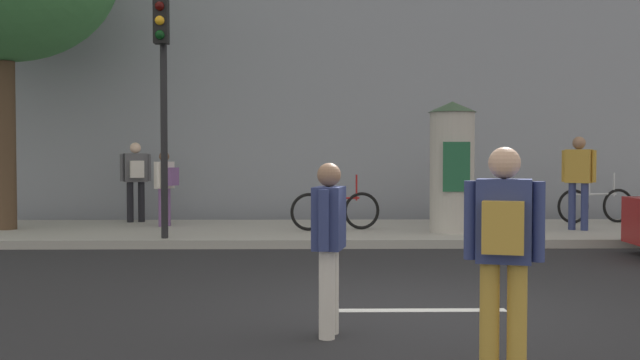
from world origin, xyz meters
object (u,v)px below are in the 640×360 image
(pedestrian_tallest, at_px, (165,182))
(pedestrian_with_backpack, at_px, (579,174))
(poster_column, at_px, (452,166))
(pedestrian_in_dark_shirt, at_px, (329,236))
(bicycle_leaning, at_px, (335,210))
(traffic_light, at_px, (162,78))
(bicycle_upright, at_px, (596,205))
(pedestrian_with_bag, at_px, (449,182))
(pedestrian_near_pole, at_px, (504,243))
(pedestrian_in_red_top, at_px, (136,174))

(pedestrian_tallest, bearing_deg, pedestrian_with_backpack, -6.31)
(poster_column, height_order, pedestrian_with_backpack, poster_column)
(poster_column, height_order, pedestrian_in_dark_shirt, poster_column)
(bicycle_leaning, bearing_deg, traffic_light, -154.23)
(bicycle_leaning, bearing_deg, bicycle_upright, 13.92)
(pedestrian_with_backpack, bearing_deg, pedestrian_with_bag, 147.79)
(poster_column, bearing_deg, bicycle_upright, 28.06)
(pedestrian_near_pole, distance_m, bicycle_upright, 11.46)
(pedestrian_with_bag, relative_size, bicycle_leaning, 0.86)
(bicycle_leaning, bearing_deg, pedestrian_in_red_top, 157.49)
(pedestrian_tallest, bearing_deg, traffic_light, -80.23)
(traffic_light, height_order, pedestrian_with_bag, traffic_light)
(pedestrian_near_pole, distance_m, pedestrian_with_backpack, 9.79)
(pedestrian_near_pole, height_order, pedestrian_in_dark_shirt, pedestrian_near_pole)
(pedestrian_with_backpack, bearing_deg, bicycle_leaning, 179.24)
(traffic_light, xyz_separation_m, pedestrian_tallest, (-0.39, 2.28, -1.87))
(poster_column, xyz_separation_m, pedestrian_in_dark_shirt, (-2.49, -7.33, -0.50))
(pedestrian_in_dark_shirt, height_order, pedestrian_in_red_top, pedestrian_in_red_top)
(pedestrian_in_dark_shirt, xyz_separation_m, bicycle_leaning, (0.34, 7.76, -0.34))
(pedestrian_near_pole, distance_m, pedestrian_with_bag, 10.53)
(pedestrian_near_pole, distance_m, pedestrian_in_red_top, 11.94)
(bicycle_leaning, height_order, bicycle_upright, same)
(bicycle_leaning, relative_size, bicycle_upright, 0.99)
(poster_column, relative_size, pedestrian_in_dark_shirt, 1.59)
(traffic_light, height_order, bicycle_upright, traffic_light)
(pedestrian_tallest, height_order, bicycle_leaning, pedestrian_tallest)
(pedestrian_in_red_top, bearing_deg, bicycle_upright, -2.15)
(poster_column, xyz_separation_m, pedestrian_with_backpack, (2.51, 0.37, -0.15))
(poster_column, height_order, bicycle_leaning, poster_column)
(poster_column, relative_size, bicycle_upright, 1.39)
(poster_column, distance_m, pedestrian_in_dark_shirt, 7.75)
(pedestrian_with_bag, bearing_deg, traffic_light, -152.84)
(pedestrian_in_dark_shirt, distance_m, bicycle_upright, 10.87)
(poster_column, distance_m, pedestrian_in_red_top, 6.72)
(pedestrian_near_pole, bearing_deg, pedestrian_in_dark_shirt, 132.32)
(pedestrian_with_bag, distance_m, pedestrian_tallest, 5.86)
(traffic_light, distance_m, pedestrian_near_pole, 8.76)
(poster_column, bearing_deg, pedestrian_with_bag, 80.89)
(poster_column, height_order, pedestrian_near_pole, poster_column)
(pedestrian_near_pole, bearing_deg, bicycle_leaning, 95.38)
(pedestrian_near_pole, xyz_separation_m, bicycle_leaning, (-0.86, 9.08, -0.44))
(pedestrian_near_pole, bearing_deg, poster_column, 81.48)
(bicycle_leaning, bearing_deg, pedestrian_with_backpack, -0.76)
(pedestrian_in_red_top, height_order, bicycle_leaning, pedestrian_in_red_top)
(pedestrian_tallest, xyz_separation_m, pedestrian_in_red_top, (-0.80, 0.91, 0.14))
(traffic_light, bearing_deg, poster_column, 11.15)
(bicycle_upright, bearing_deg, pedestrian_tallest, -176.52)
(pedestrian_with_bag, bearing_deg, bicycle_upright, 0.64)
(pedestrian_tallest, bearing_deg, pedestrian_in_red_top, 131.41)
(pedestrian_near_pole, xyz_separation_m, pedestrian_tallest, (-4.25, 9.91, 0.05))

